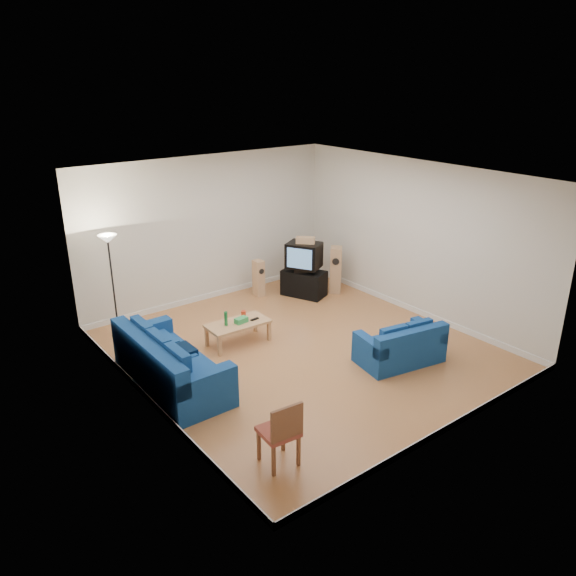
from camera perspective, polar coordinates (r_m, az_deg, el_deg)
room at (r=9.83m, az=1.42°, el=1.74°), size 6.01×6.51×3.21m
sofa_three_seat at (r=9.33m, az=-12.03°, el=-7.97°), size 1.03×2.37×0.92m
sofa_loveseat at (r=10.09m, az=11.41°, el=-6.01°), size 1.59×1.07×0.73m
coffee_table at (r=10.56m, az=-5.12°, el=-3.77°), size 1.19×0.62×0.43m
bottle at (r=10.38m, az=-6.32°, el=-3.12°), size 0.08×0.08×0.27m
tissue_box at (r=10.51m, az=-4.78°, el=-3.27°), size 0.26×0.16×0.10m
red_canister at (r=10.72m, az=-4.54°, el=-2.66°), size 0.12×0.12×0.13m
remote at (r=10.63m, az=-3.41°, el=-3.18°), size 0.18×0.07×0.02m
tv_stand at (r=12.81m, az=1.63°, el=0.51°), size 0.87×1.09×0.59m
av_receiver at (r=12.65m, az=1.70°, el=1.90°), size 0.57×0.57×0.10m
television at (r=12.56m, az=1.63°, el=3.35°), size 0.82×0.90×0.56m
centre_speaker at (r=12.44m, az=1.79°, el=4.87°), size 0.40×0.41×0.14m
speaker_left at (r=12.75m, az=-3.00°, el=1.01°), size 0.21×0.27×0.84m
speaker_right at (r=12.95m, az=4.88°, el=1.85°), size 0.40×0.40×1.09m
floor_lamp at (r=10.85m, az=-17.71°, el=3.37°), size 0.35×0.35×2.03m
dining_chair at (r=7.37m, az=-0.68°, el=-14.29°), size 0.50×0.50×0.96m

